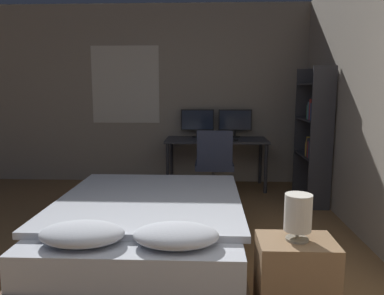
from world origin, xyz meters
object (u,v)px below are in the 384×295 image
monitor_right (235,121)px  bookshelf (315,130)px  bedside_lamp (298,214)px  computer_mouse (236,140)px  monitor_left (197,121)px  desk (216,145)px  nightstand (295,278)px  bed (148,230)px  office_chair (214,171)px  keyboard (217,140)px

monitor_right → bookshelf: 1.31m
monitor_right → bookshelf: size_ratio=0.29×
bedside_lamp → computer_mouse: (-0.17, 2.93, 0.06)m
bookshelf → monitor_left: bearing=148.2°
desk → nightstand: bearing=-82.1°
bed → office_chair: size_ratio=2.17×
nightstand → computer_mouse: computer_mouse is taller
nightstand → bedside_lamp: bedside_lamp is taller
desk → monitor_right: (0.28, 0.23, 0.32)m
desk → monitor_left: (-0.28, 0.23, 0.32)m
nightstand → monitor_left: monitor_left is taller
nightstand → monitor_right: 3.45m
monitor_left → office_chair: monitor_left is taller
bed → desk: desk is taller
office_chair → bookshelf: 1.36m
bookshelf → computer_mouse: bearing=153.1°
computer_mouse → desk: bearing=140.3°
monitor_left → bookshelf: (1.49, -0.92, -0.03)m
bedside_lamp → office_chair: bearing=100.9°
bedside_lamp → keyboard: (-0.44, 2.93, 0.05)m
bed → computer_mouse: (0.89, 2.17, 0.48)m
bed → bedside_lamp: (1.06, -0.75, 0.42)m
monitor_right → bedside_lamp: bearing=-87.4°
nightstand → bookshelf: bookshelf is taller
bedside_lamp → desk: bearing=97.9°
desk → bookshelf: 1.43m
monitor_left → monitor_right: 0.56m
keyboard → office_chair: bearing=-94.8°
monitor_left → bookshelf: size_ratio=0.29×
monitor_right → computer_mouse: (-0.01, -0.45, -0.22)m
keyboard → bookshelf: (1.21, -0.48, 0.20)m
bed → nightstand: 1.30m
bed → monitor_right: bearing=70.9°
office_chair → computer_mouse: bearing=56.6°
bed → office_chair: 1.81m
office_chair → desk: bearing=86.7°
monitor_right → keyboard: 0.58m
desk → computer_mouse: computer_mouse is taller
monitor_left → office_chair: bearing=-75.1°
monitor_right → office_chair: size_ratio=0.53×
keyboard → computer_mouse: bearing=0.0°
nightstand → monitor_right: monitor_right is taller
monitor_right → keyboard: monitor_right is taller
desk → computer_mouse: size_ratio=20.96×
office_chair → bookshelf: size_ratio=0.55×
desk → monitor_right: 0.49m
bed → bookshelf: 2.59m
bookshelf → office_chair: bearing=179.5°
nightstand → monitor_right: bearing=92.6°
bed → computer_mouse: computer_mouse is taller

